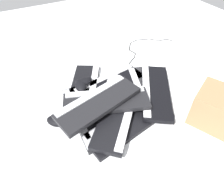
# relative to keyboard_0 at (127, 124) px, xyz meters

# --- Properties ---
(ground_plane) EXTENTS (3.20, 3.20, 0.00)m
(ground_plane) POSITION_rel_keyboard_0_xyz_m (-0.27, 0.09, -0.01)
(ground_plane) COLOR white
(keyboard_0) EXTENTS (0.22, 0.46, 0.03)m
(keyboard_0) POSITION_rel_keyboard_0_xyz_m (0.00, 0.00, 0.00)
(keyboard_0) COLOR black
(keyboard_0) RESTS_ON ground
(keyboard_1) EXTENTS (0.46, 0.29, 0.03)m
(keyboard_1) POSITION_rel_keyboard_0_xyz_m (-0.15, 0.24, 0.00)
(keyboard_1) COLOR #232326
(keyboard_1) RESTS_ON ground
(keyboard_2) EXTENTS (0.21, 0.46, 0.03)m
(keyboard_2) POSITION_rel_keyboard_0_xyz_m (-0.31, 0.07, 0.00)
(keyboard_2) COLOR black
(keyboard_2) RESTS_ON ground
(keyboard_3) EXTENTS (0.46, 0.35, 0.03)m
(keyboard_3) POSITION_rel_keyboard_0_xyz_m (-0.34, -0.09, 0.00)
(keyboard_3) COLOR black
(keyboard_3) RESTS_ON ground
(keyboard_4) EXTENTS (0.45, 0.17, 0.03)m
(keyboard_4) POSITION_rel_keyboard_0_xyz_m (-0.16, -0.15, 0.00)
(keyboard_4) COLOR black
(keyboard_4) RESTS_ON ground
(keyboard_5) EXTENTS (0.42, 0.41, 0.03)m
(keyboard_5) POSITION_rel_keyboard_0_xyz_m (-0.05, -0.02, 0.03)
(keyboard_5) COLOR black
(keyboard_5) RESTS_ON keyboard_0
(keyboard_6) EXTENTS (0.30, 0.46, 0.03)m
(keyboard_6) POSITION_rel_keyboard_0_xyz_m (-0.14, -0.04, 0.06)
(keyboard_6) COLOR black
(keyboard_6) RESTS_ON keyboard_5
(keyboard_7) EXTENTS (0.45, 0.37, 0.03)m
(keyboard_7) POSITION_rel_keyboard_0_xyz_m (-0.10, 0.25, 0.03)
(keyboard_7) COLOR black
(keyboard_7) RESTS_ON keyboard_1
(keyboard_8) EXTENTS (0.25, 0.46, 0.03)m
(keyboard_8) POSITION_rel_keyboard_0_xyz_m (-0.12, -0.09, 0.09)
(keyboard_8) COLOR black
(keyboard_8) RESTS_ON keyboard_6
(mouse_0) EXTENTS (0.11, 0.13, 0.04)m
(mouse_0) POSITION_rel_keyboard_0_xyz_m (-0.30, 0.08, 0.04)
(mouse_0) COLOR #B7B7BC
(mouse_0) RESTS_ON keyboard_2
(mouse_1) EXTENTS (0.12, 0.09, 0.04)m
(mouse_1) POSITION_rel_keyboard_0_xyz_m (-0.34, -0.11, 0.04)
(mouse_1) COLOR black
(mouse_1) RESTS_ON keyboard_3
(mouse_2) EXTENTS (0.09, 0.12, 0.04)m
(mouse_2) POSITION_rel_keyboard_0_xyz_m (-0.36, -0.08, 0.04)
(mouse_2) COLOR black
(mouse_2) RESTS_ON keyboard_3
(mouse_3) EXTENTS (0.12, 0.12, 0.04)m
(mouse_3) POSITION_rel_keyboard_0_xyz_m (-0.18, -0.30, 0.01)
(mouse_3) COLOR black
(mouse_3) RESTS_ON ground
(cable_0) EXTENTS (0.27, 0.50, 0.01)m
(cable_0) POSITION_rel_keyboard_0_xyz_m (-0.60, 0.52, -0.01)
(cable_0) COLOR black
(cable_0) RESTS_ON ground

